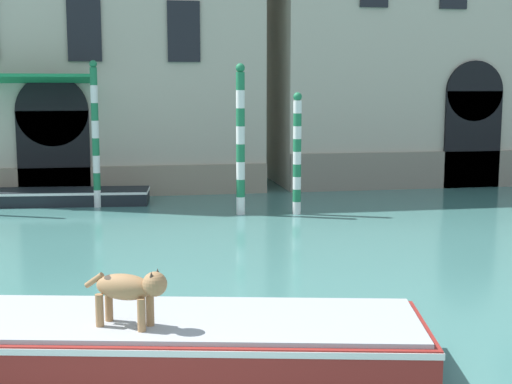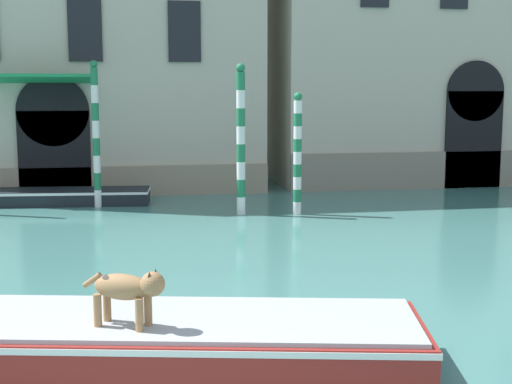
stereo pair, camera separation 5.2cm
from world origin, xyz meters
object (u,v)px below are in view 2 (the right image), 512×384
object	(u,v)px
boat_moored_near_palazzo	(61,196)
mooring_pole_0	(96,134)
boat_foreground	(184,342)
dog_on_deck	(128,288)
mooring_pole_3	(297,153)
mooring_pole_1	(241,139)

from	to	relation	value
boat_moored_near_palazzo	mooring_pole_0	distance (m)	2.49
boat_foreground	dog_on_deck	world-z (taller)	dog_on_deck
boat_moored_near_palazzo	dog_on_deck	bearing A→B (deg)	-76.22
mooring_pole_0	dog_on_deck	bearing A→B (deg)	-86.08
mooring_pole_0	mooring_pole_3	world-z (taller)	mooring_pole_0
boat_moored_near_palazzo	mooring_pole_3	bearing A→B (deg)	-18.28
dog_on_deck	mooring_pole_0	size ratio (longest dim) A/B	0.23
mooring_pole_0	mooring_pole_1	distance (m)	4.69
mooring_pole_1	mooring_pole_3	size ratio (longest dim) A/B	1.23
boat_foreground	mooring_pole_1	xyz separation A→B (m)	(2.57, 11.44, 1.84)
boat_foreground	mooring_pole_1	world-z (taller)	mooring_pole_1
mooring_pole_0	mooring_pole_1	size ratio (longest dim) A/B	1.03
boat_foreground	mooring_pole_3	world-z (taller)	mooring_pole_3
boat_foreground	mooring_pole_3	xyz separation A→B (m)	(4.20, 11.18, 1.42)
dog_on_deck	mooring_pole_1	world-z (taller)	mooring_pole_1
boat_foreground	mooring_pole_3	bearing A→B (deg)	81.47
mooring_pole_0	mooring_pole_3	size ratio (longest dim) A/B	1.27
dog_on_deck	boat_moored_near_palazzo	world-z (taller)	dog_on_deck
boat_foreground	mooring_pole_1	distance (m)	11.87
boat_moored_near_palazzo	mooring_pole_3	distance (m)	7.87
dog_on_deck	mooring_pole_0	world-z (taller)	mooring_pole_0
dog_on_deck	mooring_pole_3	size ratio (longest dim) A/B	0.29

